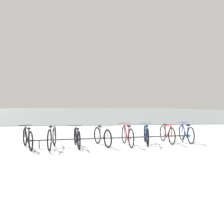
{
  "coord_description": "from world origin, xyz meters",
  "views": [
    {
      "loc": [
        -1.62,
        -6.85,
        1.5
      ],
      "look_at": [
        -0.31,
        4.33,
        1.16
      ],
      "focal_mm": 36.57,
      "sensor_mm": 36.0,
      "label": 1
    }
  ],
  "objects_px": {
    "bicycle_3": "(102,136)",
    "bicycle_5": "(146,135)",
    "bicycle_0": "(28,138)",
    "bicycle_6": "(167,134)",
    "bicycle_1": "(52,137)",
    "bicycle_4": "(127,136)",
    "bicycle_2": "(77,138)",
    "bicycle_7": "(186,133)"
  },
  "relations": [
    {
      "from": "bicycle_5",
      "to": "bicycle_1",
      "type": "bearing_deg",
      "value": -173.34
    },
    {
      "from": "bicycle_2",
      "to": "bicycle_7",
      "type": "height_order",
      "value": "bicycle_7"
    },
    {
      "from": "bicycle_0",
      "to": "bicycle_1",
      "type": "height_order",
      "value": "bicycle_1"
    },
    {
      "from": "bicycle_0",
      "to": "bicycle_3",
      "type": "bearing_deg",
      "value": 4.84
    },
    {
      "from": "bicycle_0",
      "to": "bicycle_2",
      "type": "xyz_separation_m",
      "value": [
        1.69,
        0.05,
        -0.01
      ]
    },
    {
      "from": "bicycle_2",
      "to": "bicycle_7",
      "type": "distance_m",
      "value": 4.39
    },
    {
      "from": "bicycle_6",
      "to": "bicycle_1",
      "type": "bearing_deg",
      "value": -172.07
    },
    {
      "from": "bicycle_1",
      "to": "bicycle_4",
      "type": "relative_size",
      "value": 1.03
    },
    {
      "from": "bicycle_3",
      "to": "bicycle_7",
      "type": "distance_m",
      "value": 3.46
    },
    {
      "from": "bicycle_3",
      "to": "bicycle_7",
      "type": "height_order",
      "value": "bicycle_7"
    },
    {
      "from": "bicycle_1",
      "to": "bicycle_6",
      "type": "bearing_deg",
      "value": 7.93
    },
    {
      "from": "bicycle_5",
      "to": "bicycle_2",
      "type": "bearing_deg",
      "value": -173.1
    },
    {
      "from": "bicycle_7",
      "to": "bicycle_1",
      "type": "bearing_deg",
      "value": -172.75
    },
    {
      "from": "bicycle_2",
      "to": "bicycle_3",
      "type": "distance_m",
      "value": 0.94
    },
    {
      "from": "bicycle_5",
      "to": "bicycle_7",
      "type": "bearing_deg",
      "value": 8.43
    },
    {
      "from": "bicycle_7",
      "to": "bicycle_0",
      "type": "bearing_deg",
      "value": -174.1
    },
    {
      "from": "bicycle_1",
      "to": "bicycle_6",
      "type": "relative_size",
      "value": 1.08
    },
    {
      "from": "bicycle_3",
      "to": "bicycle_5",
      "type": "distance_m",
      "value": 1.71
    },
    {
      "from": "bicycle_0",
      "to": "bicycle_5",
      "type": "relative_size",
      "value": 0.94
    },
    {
      "from": "bicycle_0",
      "to": "bicycle_1",
      "type": "distance_m",
      "value": 0.84
    },
    {
      "from": "bicycle_2",
      "to": "bicycle_3",
      "type": "xyz_separation_m",
      "value": [
        0.92,
        0.17,
        0.0
      ]
    },
    {
      "from": "bicycle_2",
      "to": "bicycle_3",
      "type": "bearing_deg",
      "value": 10.5
    },
    {
      "from": "bicycle_2",
      "to": "bicycle_6",
      "type": "relative_size",
      "value": 1.04
    },
    {
      "from": "bicycle_2",
      "to": "bicycle_5",
      "type": "bearing_deg",
      "value": 6.9
    },
    {
      "from": "bicycle_1",
      "to": "bicycle_3",
      "type": "bearing_deg",
      "value": 8.32
    },
    {
      "from": "bicycle_2",
      "to": "bicycle_5",
      "type": "height_order",
      "value": "bicycle_5"
    },
    {
      "from": "bicycle_3",
      "to": "bicycle_5",
      "type": "height_order",
      "value": "bicycle_5"
    },
    {
      "from": "bicycle_0",
      "to": "bicycle_6",
      "type": "bearing_deg",
      "value": 6.26
    },
    {
      "from": "bicycle_5",
      "to": "bicycle_7",
      "type": "xyz_separation_m",
      "value": [
        1.73,
        0.26,
        0.0
      ]
    },
    {
      "from": "bicycle_6",
      "to": "bicycle_3",
      "type": "bearing_deg",
      "value": -172.33
    },
    {
      "from": "bicycle_1",
      "to": "bicycle_7",
      "type": "height_order",
      "value": "bicycle_1"
    },
    {
      "from": "bicycle_4",
      "to": "bicycle_5",
      "type": "height_order",
      "value": "bicycle_4"
    },
    {
      "from": "bicycle_0",
      "to": "bicycle_6",
      "type": "relative_size",
      "value": 1.01
    },
    {
      "from": "bicycle_1",
      "to": "bicycle_7",
      "type": "xyz_separation_m",
      "value": [
        5.21,
        0.66,
        -0.03
      ]
    },
    {
      "from": "bicycle_3",
      "to": "bicycle_7",
      "type": "xyz_separation_m",
      "value": [
        3.43,
        0.4,
        0.01
      ]
    },
    {
      "from": "bicycle_0",
      "to": "bicycle_5",
      "type": "distance_m",
      "value": 4.34
    },
    {
      "from": "bicycle_0",
      "to": "bicycle_7",
      "type": "height_order",
      "value": "bicycle_7"
    },
    {
      "from": "bicycle_1",
      "to": "bicycle_2",
      "type": "relative_size",
      "value": 1.04
    },
    {
      "from": "bicycle_0",
      "to": "bicycle_1",
      "type": "relative_size",
      "value": 0.93
    },
    {
      "from": "bicycle_2",
      "to": "bicycle_5",
      "type": "distance_m",
      "value": 2.65
    },
    {
      "from": "bicycle_4",
      "to": "bicycle_5",
      "type": "distance_m",
      "value": 0.82
    },
    {
      "from": "bicycle_3",
      "to": "bicycle_6",
      "type": "distance_m",
      "value": 2.64
    }
  ]
}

